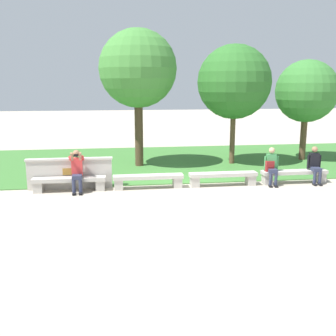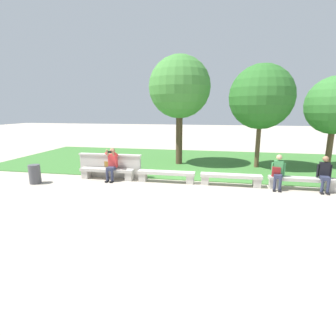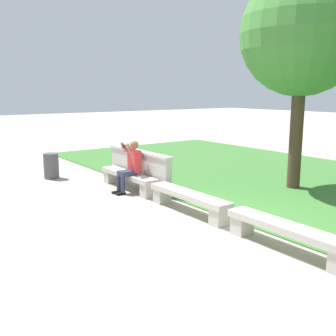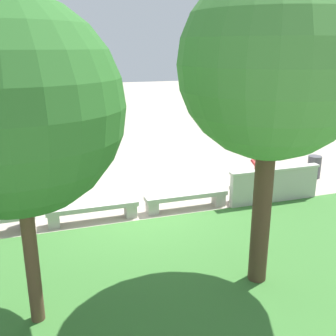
% 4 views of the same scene
% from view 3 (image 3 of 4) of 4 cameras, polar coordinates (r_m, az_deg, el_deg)
% --- Properties ---
extents(ground_plane, '(80.00, 80.00, 0.00)m').
position_cam_3_polar(ground_plane, '(7.55, 9.03, -8.76)').
color(ground_plane, '#B2A593').
extents(bench_main, '(2.29, 0.40, 0.45)m').
position_cam_3_polar(bench_main, '(10.37, -5.78, -1.45)').
color(bench_main, '#B7B2A8').
rests_on(bench_main, ground).
extents(bench_near, '(2.29, 0.40, 0.45)m').
position_cam_3_polar(bench_near, '(8.35, 2.98, -4.48)').
color(bench_near, '#B7B2A8').
rests_on(bench_near, ground).
extents(bench_mid, '(2.29, 0.40, 0.45)m').
position_cam_3_polar(bench_mid, '(6.68, 16.84, -8.99)').
color(bench_mid, '#B7B2A8').
rests_on(bench_mid, ground).
extents(backrest_wall_with_plaque, '(2.76, 0.24, 1.01)m').
position_cam_3_polar(backrest_wall_with_plaque, '(10.50, -4.20, -0.11)').
color(backrest_wall_with_plaque, '#B7B2A8').
rests_on(backrest_wall_with_plaque, ground).
extents(person_photographer, '(0.48, 0.73, 1.32)m').
position_cam_3_polar(person_photographer, '(10.02, -5.45, 0.62)').
color(person_photographer, black).
rests_on(person_photographer, ground).
extents(tree_right_background, '(3.10, 3.10, 5.51)m').
position_cam_3_polar(tree_right_background, '(10.81, 18.92, 17.85)').
color(tree_right_background, '#4C3826').
rests_on(tree_right_background, ground).
extents(trash_bin, '(0.44, 0.44, 0.75)m').
position_cam_3_polar(trash_bin, '(12.14, -16.59, 0.30)').
color(trash_bin, '#4C4C51').
rests_on(trash_bin, ground).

